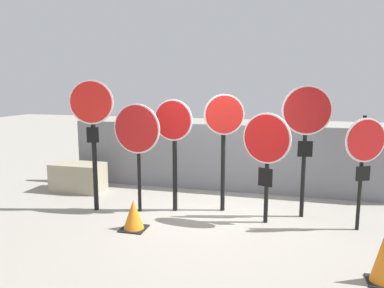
{
  "coord_description": "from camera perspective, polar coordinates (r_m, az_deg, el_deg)",
  "views": [
    {
      "loc": [
        1.26,
        -6.75,
        2.46
      ],
      "look_at": [
        -0.51,
        0.0,
        1.35
      ],
      "focal_mm": 35.0,
      "sensor_mm": 36.0,
      "label": 1
    }
  ],
  "objects": [
    {
      "name": "stop_sign_3",
      "position": [
        7.13,
        4.88,
        2.06
      ],
      "size": [
        0.74,
        0.29,
        2.29
      ],
      "rotation": [
        0.0,
        0.0,
        0.34
      ],
      "color": "black",
      "rests_on": "ground"
    },
    {
      "name": "stop_sign_0",
      "position": [
        7.37,
        -14.94,
        3.48
      ],
      "size": [
        0.81,
        0.26,
        2.55
      ],
      "rotation": [
        0.0,
        0.0,
        0.27
      ],
      "color": "black",
      "rests_on": "ground"
    },
    {
      "name": "stop_sign_5",
      "position": [
        7.03,
        17.0,
        2.89
      ],
      "size": [
        0.88,
        0.2,
        2.45
      ],
      "rotation": [
        0.0,
        0.0,
        0.16
      ],
      "color": "black",
      "rests_on": "ground"
    },
    {
      "name": "stop_sign_2",
      "position": [
        7.12,
        -2.82,
        1.38
      ],
      "size": [
        0.78,
        0.19,
        2.19
      ],
      "rotation": [
        0.0,
        0.0,
        -0.12
      ],
      "color": "black",
      "rests_on": "ground"
    },
    {
      "name": "fence_back",
      "position": [
        8.64,
        6.03,
        -2.21
      ],
      "size": [
        7.81,
        0.12,
        1.55
      ],
      "color": "slate",
      "rests_on": "ground"
    },
    {
      "name": "storage_crate",
      "position": [
        9.14,
        -16.94,
        -4.84
      ],
      "size": [
        1.17,
        0.67,
        0.65
      ],
      "color": "#9E937A",
      "rests_on": "ground"
    },
    {
      "name": "traffic_cone_1",
      "position": [
        5.4,
        27.11,
        -15.26
      ],
      "size": [
        0.34,
        0.34,
        0.66
      ],
      "color": "black",
      "rests_on": "ground"
    },
    {
      "name": "ground_plane",
      "position": [
        7.29,
        3.95,
        -10.66
      ],
      "size": [
        40.0,
        40.0,
        0.0
      ],
      "primitive_type": "plane",
      "color": "gray"
    },
    {
      "name": "stop_sign_1",
      "position": [
        7.13,
        -8.39,
        1.43
      ],
      "size": [
        0.95,
        0.15,
        2.11
      ],
      "rotation": [
        0.0,
        0.0,
        -0.07
      ],
      "color": "black",
      "rests_on": "ground"
    },
    {
      "name": "stop_sign_4",
      "position": [
        6.61,
        11.28,
        -0.52
      ],
      "size": [
        0.84,
        0.34,
        1.98
      ],
      "rotation": [
        0.0,
        0.0,
        -0.36
      ],
      "color": "black",
      "rests_on": "ground"
    },
    {
      "name": "traffic_cone_0",
      "position": [
        6.58,
        -8.9,
        -10.62
      ],
      "size": [
        0.42,
        0.42,
        0.52
      ],
      "color": "black",
      "rests_on": "ground"
    },
    {
      "name": "stop_sign_6",
      "position": [
        6.77,
        24.8,
        -0.75
      ],
      "size": [
        0.67,
        0.36,
        1.96
      ],
      "rotation": [
        0.0,
        0.0,
        0.47
      ],
      "color": "black",
      "rests_on": "ground"
    }
  ]
}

